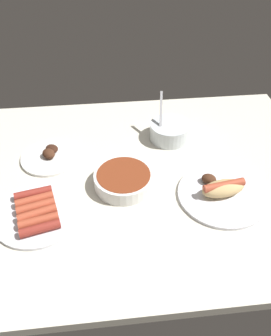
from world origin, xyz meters
TOP-DOWN VIEW (x-y plane):
  - ground_plane at (0.00, 0.00)cm, footprint 120.00×90.00cm
  - plate_hotdog_assembled at (-22.73, 11.55)cm, footprint 25.87×25.87cm
  - plate_grilled_meat at (28.63, -11.43)cm, footprint 19.05×19.05cm
  - bowl_chili at (5.40, 4.04)cm, footprint 17.88×17.88cm
  - bowl_coleslaw at (-12.62, -18.13)cm, footprint 13.91×13.94cm
  - plate_sausages at (30.13, 13.46)cm, footprint 23.96×23.96cm

SIDE VIEW (x-z plane):
  - ground_plane at x=0.00cm, z-range -3.00..0.00cm
  - plate_grilled_meat at x=28.63cm, z-range -1.09..2.77cm
  - plate_sausages at x=30.13cm, z-range -0.54..2.94cm
  - plate_hotdog_assembled at x=-22.73cm, z-range -1.16..4.45cm
  - bowl_chili at x=5.40cm, z-range 0.23..4.78cm
  - bowl_coleslaw at x=-12.62cm, z-range -4.43..11.11cm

